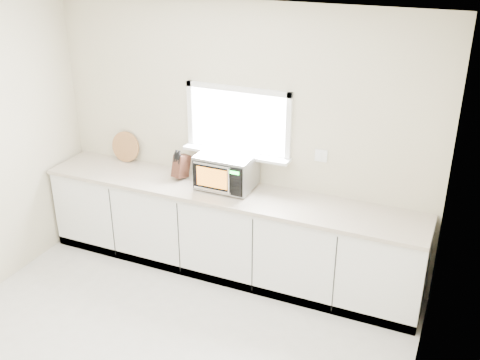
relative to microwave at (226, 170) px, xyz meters
The scene contains 7 objects.
back_wall 0.35m from the microwave, 81.79° to the left, with size 4.00×0.17×2.70m.
cabinets 0.67m from the microwave, 62.87° to the right, with size 3.92×0.60×0.88m, color white.
countertop 0.22m from the microwave, 66.09° to the right, with size 3.92×0.64×0.04m, color #B7AA96.
microwave is the anchor object (origin of this frame).
knife_block 0.52m from the microwave, behind, with size 0.14×0.24×0.32m.
cutting_board 1.32m from the microwave, behind, with size 0.34×0.34×0.02m, color #AE7043.
coffee_grinder 0.23m from the microwave, ahead, with size 0.15×0.15×0.21m.
Camera 1 is at (2.12, -2.81, 3.31)m, focal length 42.00 mm.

